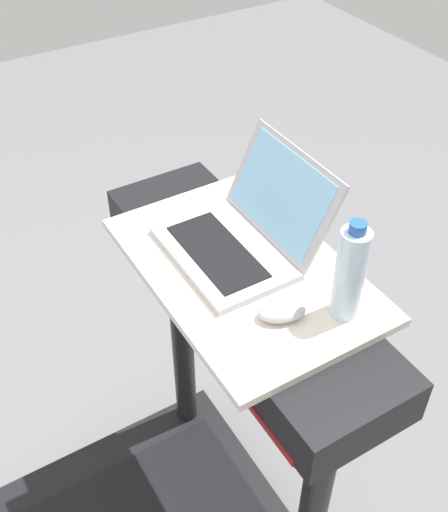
# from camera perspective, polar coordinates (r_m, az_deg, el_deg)

# --- Properties ---
(desk_board) EXTENTS (0.63, 0.41, 0.02)m
(desk_board) POSITION_cam_1_polar(r_m,az_deg,el_deg) (1.42, 1.74, -1.15)
(desk_board) COLOR beige
(desk_board) RESTS_ON treadmill_base
(laptop) EXTENTS (0.32, 0.31, 0.21)m
(laptop) POSITION_cam_1_polar(r_m,az_deg,el_deg) (1.43, 1.65, 2.10)
(laptop) COLOR #B7B7BC
(laptop) RESTS_ON desk_board
(computer_mouse) EXTENTS (0.09, 0.11, 0.03)m
(computer_mouse) POSITION_cam_1_polar(r_m,az_deg,el_deg) (1.29, 5.22, -4.98)
(computer_mouse) COLOR #B2B2B7
(computer_mouse) RESTS_ON desk_board
(water_bottle) EXTENTS (0.06, 0.06, 0.23)m
(water_bottle) POSITION_cam_1_polar(r_m,az_deg,el_deg) (1.25, 11.28, -1.50)
(water_bottle) COLOR silver
(water_bottle) RESTS_ON desk_board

